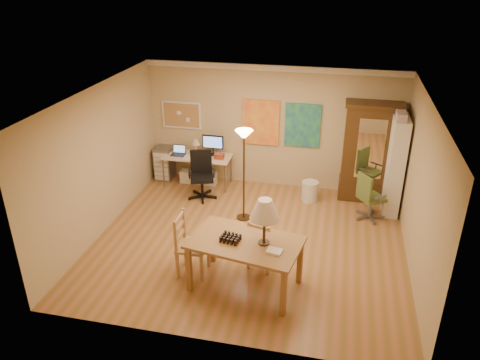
% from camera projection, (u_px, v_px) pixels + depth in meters
% --- Properties ---
extents(floor, '(5.50, 5.50, 0.00)m').
position_uv_depth(floor, '(249.00, 242.00, 8.49)').
color(floor, olive).
rests_on(floor, ground).
extents(crown_molding, '(5.50, 0.08, 0.12)m').
position_uv_depth(crown_molding, '(274.00, 68.00, 9.53)').
color(crown_molding, white).
rests_on(crown_molding, floor).
extents(corkboard, '(0.90, 0.04, 0.62)m').
position_uv_depth(corkboard, '(182.00, 115.00, 10.43)').
color(corkboard, tan).
rests_on(corkboard, floor).
extents(art_panel_left, '(0.80, 0.04, 1.00)m').
position_uv_depth(art_panel_left, '(261.00, 123.00, 10.10)').
color(art_panel_left, yellow).
rests_on(art_panel_left, floor).
extents(art_panel_right, '(0.75, 0.04, 0.95)m').
position_uv_depth(art_panel_right, '(303.00, 125.00, 9.93)').
color(art_panel_right, '#245C92').
rests_on(art_panel_right, floor).
extents(dining_table, '(1.81, 1.27, 1.56)m').
position_uv_depth(dining_table, '(252.00, 233.00, 6.91)').
color(dining_table, brown).
rests_on(dining_table, floor).
extents(ladder_chair_back, '(0.51, 0.50, 0.89)m').
position_uv_depth(ladder_chair_back, '(262.00, 246.00, 7.63)').
color(ladder_chair_back, '#AC794E').
rests_on(ladder_chair_back, floor).
extents(ladder_chair_left, '(0.47, 0.49, 1.05)m').
position_uv_depth(ladder_chair_left, '(191.00, 246.00, 7.48)').
color(ladder_chair_left, '#AC794E').
rests_on(ladder_chair_left, floor).
extents(torchiere_lamp, '(0.33, 0.33, 1.84)m').
position_uv_depth(torchiere_lamp, '(244.00, 149.00, 8.65)').
color(torchiere_lamp, '#3D2B18').
rests_on(torchiere_lamp, floor).
extents(computer_desk, '(1.52, 0.66, 1.15)m').
position_uv_depth(computer_desk, '(199.00, 167.00, 10.53)').
color(computer_desk, beige).
rests_on(computer_desk, floor).
extents(office_chair_black, '(0.63, 0.63, 1.02)m').
position_uv_depth(office_chair_black, '(202.00, 186.00, 9.97)').
color(office_chair_black, black).
rests_on(office_chair_black, floor).
extents(office_chair_green, '(0.61, 0.61, 0.96)m').
position_uv_depth(office_chair_green, '(369.00, 207.00, 9.16)').
color(office_chair_green, slate).
rests_on(office_chair_green, floor).
extents(drawer_cart, '(0.38, 0.46, 0.76)m').
position_uv_depth(drawer_cart, '(164.00, 163.00, 10.82)').
color(drawer_cart, slate).
rests_on(drawer_cart, floor).
extents(armoire, '(1.14, 0.54, 2.10)m').
position_uv_depth(armoire, '(368.00, 158.00, 9.68)').
color(armoire, '#39260F').
rests_on(armoire, floor).
extents(bookshelf, '(0.29, 0.79, 1.97)m').
position_uv_depth(bookshelf, '(395.00, 166.00, 9.17)').
color(bookshelf, white).
rests_on(bookshelf, floor).
extents(wastebin, '(0.35, 0.35, 0.43)m').
position_uv_depth(wastebin, '(310.00, 191.00, 9.86)').
color(wastebin, silver).
rests_on(wastebin, floor).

